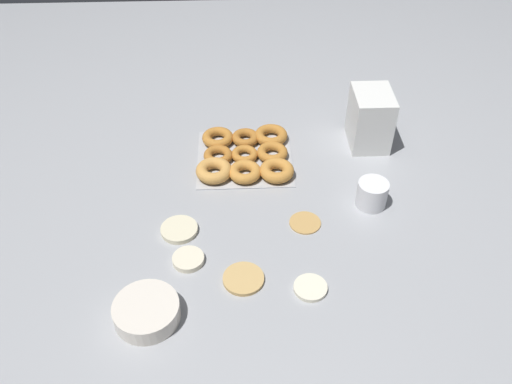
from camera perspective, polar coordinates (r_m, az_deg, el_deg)
ground_plane at (r=1.48m, az=1.16°, el=-3.10°), size 3.00×3.00×0.00m
pancake_0 at (r=1.46m, az=-8.08°, el=-3.94°), size 0.10×0.10×0.01m
pancake_1 at (r=1.32m, az=5.75°, el=-10.00°), size 0.08×0.08×0.01m
pancake_2 at (r=1.47m, az=5.19°, el=-3.19°), size 0.09×0.09×0.01m
pancake_3 at (r=1.34m, az=-1.33°, el=-9.11°), size 0.10×0.10×0.01m
pancake_4 at (r=1.38m, az=-7.14°, el=-7.04°), size 0.08×0.08×0.02m
donut_tray at (r=1.66m, az=-1.13°, el=3.87°), size 0.29×0.29×0.04m
batter_bowl at (r=1.28m, az=-11.44°, el=-12.23°), size 0.15×0.15×0.05m
container_stack at (r=1.74m, az=11.93°, el=7.57°), size 0.12×0.15×0.18m
paper_cup at (r=1.53m, az=12.12°, el=-0.20°), size 0.09×0.09×0.08m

